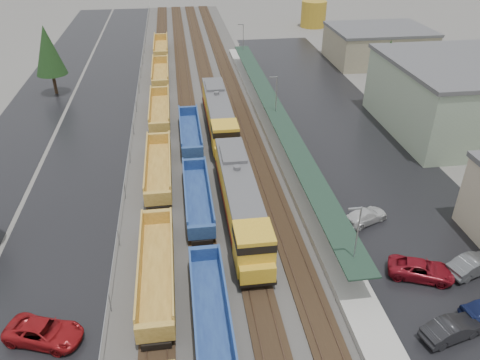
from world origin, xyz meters
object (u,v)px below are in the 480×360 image
object	(u,v)px
storage_tank	(313,14)
parked_car_east_a	(452,329)
locomotive_trail	(219,116)
well_string_yellow	(159,168)
parked_car_east_b	(421,270)
locomotive_lead	(241,202)
parked_car_west_c	(44,332)
parked_car_east_c	(365,216)
parked_car_east_e	(474,265)
well_string_blue	(211,313)

from	to	relation	value
storage_tank	parked_car_east_a	bearing A→B (deg)	-99.75
locomotive_trail	storage_tank	xyz separation A→B (m)	(29.64, 59.30, 0.58)
well_string_yellow	parked_car_east_b	bearing A→B (deg)	-41.99
locomotive_lead	well_string_yellow	size ratio (longest dim) A/B	0.18
well_string_yellow	parked_car_west_c	distance (m)	23.59
parked_car_east_c	parked_car_east_e	bearing A→B (deg)	-164.78
parked_car_east_a	well_string_yellow	bearing A→B (deg)	24.93
parked_car_east_e	parked_car_east_a	bearing A→B (deg)	120.73
well_string_yellow	storage_tank	size ratio (longest dim) A/B	19.04
parked_car_east_e	well_string_blue	bearing A→B (deg)	78.68
locomotive_lead	well_string_yellow	xyz separation A→B (m)	(-8.00, 10.04, -1.29)
locomotive_trail	parked_car_east_b	size ratio (longest dim) A/B	3.87
well_string_yellow	parked_car_west_c	world-z (taller)	well_string_yellow
parked_car_west_c	well_string_blue	bearing A→B (deg)	-71.37
locomotive_trail	parked_car_east_c	bearing A→B (deg)	-61.73
parked_car_east_a	parked_car_east_e	xyz separation A→B (m)	(5.46, 6.21, 0.04)
well_string_blue	parked_car_east_c	bearing A→B (deg)	34.03
locomotive_trail	parked_car_east_a	xyz separation A→B (m)	(13.09, -36.94, -1.72)
parked_car_east_e	well_string_yellow	bearing A→B (deg)	35.35
storage_tank	parked_car_east_e	xyz separation A→B (m)	(-11.09, -90.04, -2.26)
well_string_yellow	storage_tank	xyz separation A→B (m)	(37.64, 70.27, 1.86)
parked_car_east_b	parked_car_east_c	xyz separation A→B (m)	(-1.77, 8.15, -0.04)
locomotive_lead	parked_car_east_c	world-z (taller)	locomotive_lead
well_string_yellow	parked_car_west_c	size ratio (longest dim) A/B	21.00
locomotive_trail	parked_car_east_e	distance (m)	35.94
well_string_blue	parked_car_east_e	size ratio (longest dim) A/B	15.40
locomotive_trail	well_string_yellow	world-z (taller)	locomotive_trail
parked_car_west_c	parked_car_east_c	size ratio (longest dim) A/B	1.15
well_string_blue	locomotive_trail	bearing A→B (deg)	83.16
parked_car_east_c	locomotive_trail	bearing A→B (deg)	5.41
locomotive_trail	parked_car_east_b	world-z (taller)	locomotive_trail
parked_car_east_a	parked_car_west_c	bearing A→B (deg)	68.45
parked_car_west_c	locomotive_trail	bearing A→B (deg)	-6.10
parked_car_west_c	parked_car_east_c	world-z (taller)	parked_car_west_c
parked_car_east_e	locomotive_lead	bearing A→B (deg)	44.34
well_string_yellow	parked_car_east_b	distance (m)	29.43
parked_car_west_c	storage_tank	bearing A→B (deg)	-6.65
parked_car_west_c	parked_car_east_a	xyz separation A→B (m)	(29.06, -3.78, 0.01)
well_string_yellow	storage_tank	bearing A→B (deg)	61.82
well_string_blue	parked_car_east_e	bearing A→B (deg)	6.66
parked_car_east_e	parked_car_east_c	bearing A→B (deg)	20.10
parked_car_east_b	parked_car_east_e	size ratio (longest dim) A/B	1.08
locomotive_lead	storage_tank	distance (m)	85.60
locomotive_trail	well_string_blue	xyz separation A→B (m)	(-4.00, -33.37, -1.35)
locomotive_lead	parked_car_east_b	xyz separation A→B (m)	(13.87, -9.64, -1.76)
storage_tank	parked_car_east_b	bearing A→B (deg)	-99.94
locomotive_lead	well_string_blue	size ratio (longest dim) A/B	0.27
locomotive_lead	well_string_blue	xyz separation A→B (m)	(-4.00, -12.37, -1.35)
well_string_blue	parked_car_east_b	xyz separation A→B (m)	(17.87, 2.72, -0.41)
well_string_blue	parked_car_east_a	world-z (taller)	well_string_blue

